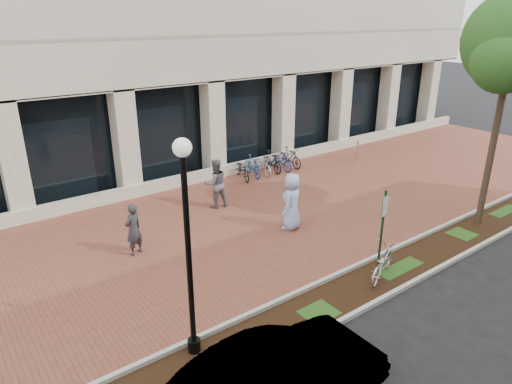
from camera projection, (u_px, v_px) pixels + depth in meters
ground at (241, 223)px, 15.95m from camera, size 120.00×120.00×0.00m
brick_plaza at (241, 222)px, 15.94m from camera, size 40.00×9.00×0.01m
planting_strip at (355, 290)px, 12.03m from camera, size 40.00×1.50×0.01m
curb_plaza_side at (334, 276)px, 12.57m from camera, size 40.00×0.12×0.12m
curb_street_side at (378, 302)px, 11.45m from camera, size 40.00×0.12×0.12m
parking_sign at (383, 221)px, 12.43m from camera, size 0.34×0.07×2.42m
lamppost at (188, 241)px, 8.89m from camera, size 0.36×0.36×4.73m
street_tree at (512, 48)px, 13.83m from camera, size 3.57×2.97×7.54m
locked_bicycle at (382, 263)px, 12.48m from camera, size 1.82×1.21×0.90m
pedestrian_left at (133, 229)px, 13.57m from camera, size 0.70×0.59×1.64m
pedestrian_mid at (216, 183)px, 16.93m from camera, size 1.01×0.84×1.88m
pedestrian_right at (292, 202)px, 15.19m from camera, size 1.13×0.98×1.95m
bollard at (357, 150)px, 22.61m from camera, size 0.12×0.12×1.03m
bike_rack_cluster at (267, 163)px, 20.84m from camera, size 3.47×1.74×0.96m
sedan_near_curb at (276, 383)px, 8.01m from camera, size 4.46×1.56×1.47m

